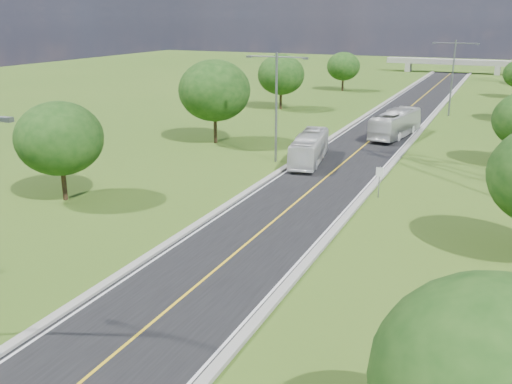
% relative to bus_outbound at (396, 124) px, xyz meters
% --- Properties ---
extents(ground, '(260.00, 260.00, 0.00)m').
position_rel_bus_outbound_xyz_m(ground, '(-2.06, -0.70, -1.54)').
color(ground, '#385B19').
rests_on(ground, ground).
extents(road, '(8.00, 150.00, 0.06)m').
position_rel_bus_outbound_xyz_m(road, '(-2.06, 5.30, -1.51)').
color(road, black).
rests_on(road, ground).
extents(curb_left, '(0.50, 150.00, 0.22)m').
position_rel_bus_outbound_xyz_m(curb_left, '(-6.31, 5.30, -1.43)').
color(curb_left, gray).
rests_on(curb_left, ground).
extents(curb_right, '(0.50, 150.00, 0.22)m').
position_rel_bus_outbound_xyz_m(curb_right, '(2.19, 5.30, -1.43)').
color(curb_right, gray).
rests_on(curb_right, ground).
extents(speed_limit_sign, '(0.55, 0.09, 2.40)m').
position_rel_bus_outbound_xyz_m(speed_limit_sign, '(3.14, -22.72, 0.06)').
color(speed_limit_sign, slate).
rests_on(speed_limit_sign, ground).
extents(overpass, '(30.00, 3.00, 3.20)m').
position_rel_bus_outbound_xyz_m(overpass, '(-2.06, 79.30, 0.87)').
color(overpass, gray).
rests_on(overpass, ground).
extents(streetlight_mid_left, '(5.90, 0.25, 10.00)m').
position_rel_bus_outbound_xyz_m(streetlight_mid_left, '(-8.06, -15.70, 4.40)').
color(streetlight_mid_left, slate).
rests_on(streetlight_mid_left, ground).
extents(streetlight_far_right, '(5.90, 0.25, 10.00)m').
position_rel_bus_outbound_xyz_m(streetlight_far_right, '(3.94, 17.30, 4.40)').
color(streetlight_far_right, slate).
rests_on(streetlight_far_right, ground).
extents(tree_lb, '(6.30, 6.30, 7.33)m').
position_rel_bus_outbound_xyz_m(tree_lb, '(-18.06, -32.70, 3.10)').
color(tree_lb, black).
rests_on(tree_lb, ground).
extents(tree_lc, '(7.56, 7.56, 8.79)m').
position_rel_bus_outbound_xyz_m(tree_lc, '(-17.06, -10.70, 4.03)').
color(tree_lc, black).
rests_on(tree_lc, ground).
extents(tree_ld, '(6.72, 6.72, 7.82)m').
position_rel_bus_outbound_xyz_m(tree_ld, '(-19.06, 13.30, 3.41)').
color(tree_ld, black).
rests_on(tree_ld, ground).
extents(tree_le, '(5.88, 5.88, 6.84)m').
position_rel_bus_outbound_xyz_m(tree_le, '(-16.56, 37.30, 2.79)').
color(tree_le, black).
rests_on(tree_le, ground).
extents(bus_outbound, '(4.00, 10.91, 2.97)m').
position_rel_bus_outbound_xyz_m(bus_outbound, '(0.00, 0.00, 0.00)').
color(bus_outbound, silver).
rests_on(bus_outbound, road).
extents(bus_inbound, '(3.81, 9.89, 2.69)m').
position_rel_bus_outbound_xyz_m(bus_inbound, '(-5.07, -14.81, -0.14)').
color(bus_inbound, silver).
rests_on(bus_inbound, road).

